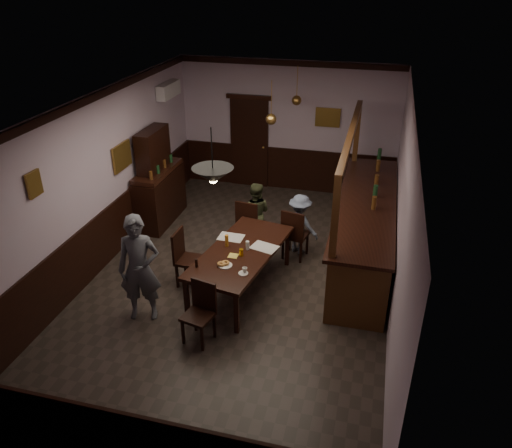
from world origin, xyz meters
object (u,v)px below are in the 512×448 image
(dining_table, at_px, (241,254))
(sideboard, at_px, (158,186))
(bar_counter, at_px, (365,228))
(pendant_iron, at_px, (213,176))
(pendant_brass_far, at_px, (297,100))
(chair_side, at_px, (185,255))
(person_seated_right, at_px, (300,224))
(soda_can, at_px, (241,252))
(chair_near, at_px, (201,309))
(chair_far_left, at_px, (249,223))
(pendant_brass_mid, at_px, (271,119))
(chair_far_right, at_px, (294,232))
(person_standing, at_px, (139,269))
(coffee_cup, at_px, (245,270))
(person_seated_left, at_px, (255,213))

(dining_table, distance_m, sideboard, 3.06)
(bar_counter, bearing_deg, pendant_iron, -131.08)
(pendant_brass_far, bearing_deg, chair_side, -107.18)
(dining_table, distance_m, person_seated_right, 1.62)
(soda_can, bearing_deg, chair_near, -103.58)
(sideboard, bearing_deg, chair_near, -57.46)
(chair_side, bearing_deg, chair_far_left, -26.35)
(pendant_brass_mid, relative_size, pendant_brass_far, 1.00)
(chair_far_left, bearing_deg, chair_near, 98.33)
(chair_far_right, xyz_separation_m, person_standing, (-1.91, -2.22, 0.31))
(coffee_cup, xyz_separation_m, soda_can, (-0.18, 0.45, 0.01))
(soda_can, xyz_separation_m, pendant_brass_far, (0.13, 3.80, 1.49))
(chair_far_left, height_order, person_seated_right, person_seated_right)
(person_standing, height_order, pendant_iron, pendant_iron)
(chair_side, bearing_deg, person_seated_left, -23.53)
(bar_counter, distance_m, pendant_brass_mid, 2.61)
(chair_far_right, height_order, pendant_iron, pendant_iron)
(sideboard, height_order, pendant_brass_mid, pendant_brass_mid)
(chair_far_right, distance_m, person_seated_right, 0.28)
(bar_counter, height_order, pendant_brass_far, pendant_brass_far)
(soda_can, distance_m, bar_counter, 2.49)
(person_seated_left, relative_size, pendant_iron, 1.59)
(dining_table, distance_m, chair_near, 1.34)
(chair_far_left, xyz_separation_m, person_seated_left, (0.05, 0.28, 0.07))
(dining_table, height_order, pendant_brass_far, pendant_brass_far)
(person_seated_left, distance_m, pendant_brass_far, 2.66)
(sideboard, bearing_deg, person_seated_left, -10.13)
(chair_near, relative_size, person_seated_left, 0.75)
(coffee_cup, height_order, sideboard, sideboard)
(chair_side, height_order, pendant_iron, pendant_iron)
(chair_far_right, bearing_deg, dining_table, 71.33)
(chair_far_right, xyz_separation_m, pendant_brass_mid, (-0.67, 0.97, 1.76))
(dining_table, bearing_deg, pendant_brass_mid, 90.34)
(chair_far_left, relative_size, pendant_iron, 1.30)
(soda_can, distance_m, sideboard, 3.20)
(chair_near, distance_m, person_standing, 1.11)
(person_seated_right, xyz_separation_m, pendant_brass_mid, (-0.72, 0.69, 1.72))
(bar_counter, bearing_deg, chair_far_right, -163.90)
(person_standing, height_order, person_seated_right, person_standing)
(chair_far_left, distance_m, chair_side, 1.56)
(soda_can, xyz_separation_m, pendant_iron, (-0.19, -0.63, 1.53))
(soda_can, relative_size, pendant_brass_far, 0.15)
(bar_counter, relative_size, pendant_iron, 5.54)
(chair_far_left, distance_m, pendant_brass_far, 2.93)
(chair_near, relative_size, pendant_brass_mid, 1.14)
(chair_far_right, xyz_separation_m, soda_can, (-0.61, -1.33, 0.27))
(person_seated_right, xyz_separation_m, bar_counter, (1.17, 0.08, 0.03))
(dining_table, distance_m, chair_far_left, 1.35)
(dining_table, bearing_deg, coffee_cup, -69.05)
(coffee_cup, bearing_deg, chair_near, -113.52)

